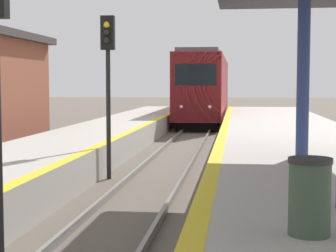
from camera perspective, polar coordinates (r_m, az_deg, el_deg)
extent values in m
cube|color=black|center=(38.24, 3.83, 0.90)|extent=(2.26, 16.80, 0.55)
cube|color=maroon|center=(38.17, 3.85, 4.06)|extent=(2.66, 18.67, 3.67)
cube|color=yellow|center=(28.94, 2.82, 3.97)|extent=(2.61, 0.16, 3.60)
cube|color=black|center=(28.88, 2.82, 5.24)|extent=(2.13, 0.06, 1.10)
cube|color=#59595E|center=(38.21, 3.86, 7.00)|extent=(2.26, 17.74, 0.24)
sphere|color=white|center=(28.96, 1.36, 1.97)|extent=(0.18, 0.18, 0.18)
sphere|color=white|center=(28.86, 4.25, 1.95)|extent=(0.18, 0.18, 0.18)
cylinder|color=black|center=(15.16, -6.07, 1.12)|extent=(0.12, 0.12, 3.48)
cube|color=black|center=(15.19, -6.14, 9.39)|extent=(0.36, 0.20, 0.90)
sphere|color=yellow|center=(15.08, -6.26, 10.20)|extent=(0.16, 0.16, 0.16)
sphere|color=black|center=(15.06, -6.25, 9.43)|extent=(0.16, 0.16, 0.16)
sphere|color=black|center=(15.05, -6.25, 8.66)|extent=(0.16, 0.16, 0.16)
cylinder|color=navy|center=(13.39, 13.57, 5.00)|extent=(0.29, 0.29, 3.78)
cylinder|color=#384C38|center=(6.58, 14.18, -7.23)|extent=(0.47, 0.47, 0.82)
cylinder|color=#262626|center=(6.50, 14.26, -3.41)|extent=(0.50, 0.50, 0.06)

